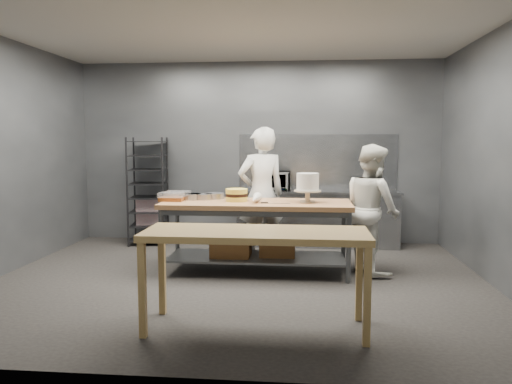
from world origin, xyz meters
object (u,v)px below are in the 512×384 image
(work_table, at_px, (254,228))
(frosted_cake_stand, at_px, (308,184))
(chef_behind, at_px, (261,194))
(speed_rack, at_px, (148,192))
(microwave, at_px, (273,181))
(chef_right, at_px, (372,209))
(layer_cake, at_px, (237,195))
(near_counter, at_px, (256,240))

(work_table, bearing_deg, frosted_cake_stand, -2.01)
(chef_behind, relative_size, frosted_cake_stand, 5.09)
(work_table, height_order, speed_rack, speed_rack)
(work_table, relative_size, chef_behind, 1.27)
(chef_behind, height_order, microwave, chef_behind)
(speed_rack, distance_m, frosted_cake_stand, 3.12)
(chef_right, distance_m, layer_cake, 1.75)
(work_table, xyz_separation_m, near_counter, (0.21, -1.94, 0.24))
(chef_right, height_order, frosted_cake_stand, chef_right)
(chef_behind, bearing_deg, microwave, -120.08)
(speed_rack, xyz_separation_m, frosted_cake_stand, (2.60, -1.69, 0.30))
(chef_behind, relative_size, microwave, 3.48)
(chef_behind, distance_m, microwave, 1.07)
(layer_cake, bearing_deg, work_table, -7.05)
(chef_behind, relative_size, chef_right, 1.14)
(chef_right, height_order, microwave, chef_right)
(frosted_cake_stand, relative_size, layer_cake, 1.33)
(work_table, distance_m, microwave, 1.82)
(chef_behind, height_order, chef_right, chef_behind)
(speed_rack, distance_m, chef_behind, 2.19)
(speed_rack, xyz_separation_m, chef_right, (3.43, -1.52, -0.03))
(frosted_cake_stand, bearing_deg, speed_rack, 146.99)
(chef_behind, bearing_deg, near_counter, 68.98)
(work_table, relative_size, speed_rack, 1.37)
(speed_rack, xyz_separation_m, chef_behind, (1.96, -0.98, 0.09))
(speed_rack, bearing_deg, frosted_cake_stand, -33.01)
(near_counter, relative_size, chef_right, 1.21)
(chef_right, bearing_deg, work_table, 73.07)
(speed_rack, xyz_separation_m, microwave, (2.06, 0.08, 0.19))
(speed_rack, relative_size, microwave, 3.23)
(frosted_cake_stand, bearing_deg, chef_right, 11.80)
(speed_rack, bearing_deg, layer_cake, -44.05)
(near_counter, height_order, speed_rack, speed_rack)
(speed_rack, distance_m, microwave, 2.07)
(near_counter, xyz_separation_m, microwave, (-0.08, 3.68, 0.24))
(speed_rack, bearing_deg, near_counter, -59.39)
(work_table, distance_m, chef_right, 1.53)
(near_counter, height_order, frosted_cake_stand, frosted_cake_stand)
(microwave, bearing_deg, work_table, -94.34)
(work_table, xyz_separation_m, speed_rack, (-1.92, 1.67, 0.28))
(chef_right, bearing_deg, chef_behind, 47.34)
(near_counter, xyz_separation_m, speed_rack, (-2.13, 3.60, 0.04))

